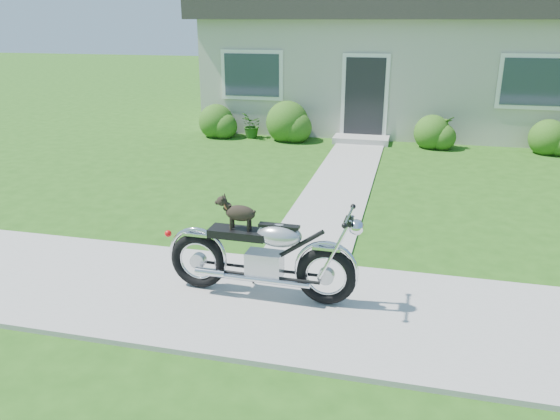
{
  "coord_description": "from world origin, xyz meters",
  "views": [
    {
      "loc": [
        -0.23,
        -5.27,
        3.02
      ],
      "look_at": [
        -1.77,
        1.0,
        0.75
      ],
      "focal_mm": 35.0,
      "sensor_mm": 36.0,
      "label": 1
    }
  ],
  "objects_px": {
    "potted_plant_right": "(446,132)",
    "motorcycle_with_dog": "(264,255)",
    "potted_plant_left": "(252,125)",
    "house": "(427,49)"
  },
  "relations": [
    {
      "from": "potted_plant_right",
      "to": "motorcycle_with_dog",
      "type": "distance_m",
      "value": 8.79
    },
    {
      "from": "house",
      "to": "motorcycle_with_dog",
      "type": "relative_size",
      "value": 5.67
    },
    {
      "from": "house",
      "to": "potted_plant_right",
      "type": "height_order",
      "value": "house"
    },
    {
      "from": "motorcycle_with_dog",
      "to": "potted_plant_left",
      "type": "bearing_deg",
      "value": 108.94
    },
    {
      "from": "potted_plant_left",
      "to": "potted_plant_right",
      "type": "xyz_separation_m",
      "value": [
        4.96,
        0.0,
        0.05
      ]
    },
    {
      "from": "house",
      "to": "potted_plant_left",
      "type": "xyz_separation_m",
      "value": [
        -4.39,
        -3.44,
        -1.82
      ]
    },
    {
      "from": "house",
      "to": "potted_plant_right",
      "type": "xyz_separation_m",
      "value": [
        0.57,
        -3.44,
        -1.77
      ]
    },
    {
      "from": "house",
      "to": "potted_plant_left",
      "type": "bearing_deg",
      "value": -141.88
    },
    {
      "from": "potted_plant_right",
      "to": "motorcycle_with_dog",
      "type": "relative_size",
      "value": 0.35
    },
    {
      "from": "potted_plant_left",
      "to": "motorcycle_with_dog",
      "type": "height_order",
      "value": "motorcycle_with_dog"
    }
  ]
}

